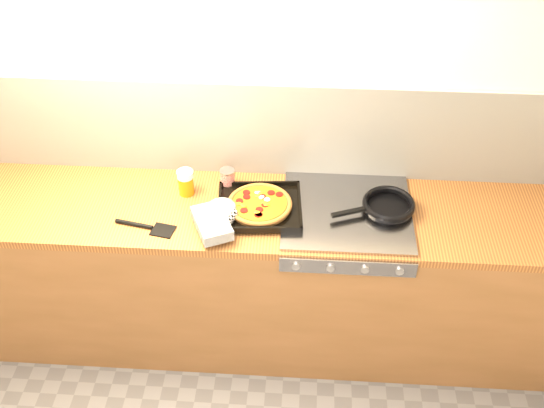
# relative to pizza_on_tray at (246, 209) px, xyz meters

# --- Properties ---
(room_shell) EXTENTS (3.20, 3.20, 3.20)m
(room_shell) POSITION_rel_pizza_on_tray_xyz_m (0.02, 0.34, 0.21)
(room_shell) COLOR white
(room_shell) RESTS_ON ground
(counter_run) EXTENTS (3.20, 0.62, 0.90)m
(counter_run) POSITION_rel_pizza_on_tray_xyz_m (0.02, 0.05, -0.49)
(counter_run) COLOR brown
(counter_run) RESTS_ON ground
(stovetop) EXTENTS (0.60, 0.56, 0.02)m
(stovetop) POSITION_rel_pizza_on_tray_xyz_m (0.47, 0.05, -0.04)
(stovetop) COLOR gray
(stovetop) RESTS_ON counter_run
(pizza_on_tray) EXTENTS (0.52, 0.48, 0.07)m
(pizza_on_tray) POSITION_rel_pizza_on_tray_xyz_m (0.00, 0.00, 0.00)
(pizza_on_tray) COLOR black
(pizza_on_tray) RESTS_ON stovetop
(frying_pan) EXTENTS (0.43, 0.32, 0.04)m
(frying_pan) POSITION_rel_pizza_on_tray_xyz_m (0.65, 0.07, -0.01)
(frying_pan) COLOR black
(frying_pan) RESTS_ON stovetop
(tomato_can) EXTENTS (0.09, 0.09, 0.10)m
(tomato_can) POSITION_rel_pizza_on_tray_xyz_m (-0.11, 0.21, 0.01)
(tomato_can) COLOR maroon
(tomato_can) RESTS_ON counter_run
(juice_glass) EXTENTS (0.10, 0.10, 0.13)m
(juice_glass) POSITION_rel_pizza_on_tray_xyz_m (-0.31, 0.15, 0.02)
(juice_glass) COLOR orange
(juice_glass) RESTS_ON counter_run
(wooden_spoon) EXTENTS (0.30, 0.05, 0.02)m
(wooden_spoon) POSITION_rel_pizza_on_tray_xyz_m (0.09, 0.22, -0.03)
(wooden_spoon) COLOR #A27E44
(wooden_spoon) RESTS_ON counter_run
(black_spatula) EXTENTS (0.29, 0.11, 0.02)m
(black_spatula) POSITION_rel_pizza_on_tray_xyz_m (-0.45, -0.11, -0.04)
(black_spatula) COLOR black
(black_spatula) RESTS_ON counter_run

